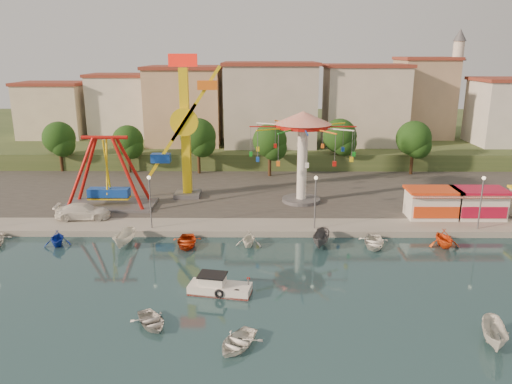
{
  "coord_description": "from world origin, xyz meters",
  "views": [
    {
      "loc": [
        2.61,
        -33.2,
        17.32
      ],
      "look_at": [
        2.26,
        14.0,
        4.0
      ],
      "focal_mm": 35.0,
      "sensor_mm": 36.0,
      "label": 1
    }
  ],
  "objects_px": {
    "skiff": "(495,335)",
    "wave_swinger": "(303,136)",
    "pirate_ship_ride": "(107,174)",
    "cabin_motorboat": "(218,288)",
    "kamikaze_tower": "(188,131)",
    "van": "(83,211)",
    "rowboat_a": "(151,321)"
  },
  "relations": [
    {
      "from": "skiff",
      "to": "pirate_ship_ride",
      "type": "bearing_deg",
      "value": 156.16
    },
    {
      "from": "skiff",
      "to": "van",
      "type": "xyz_separation_m",
      "value": [
        -32.64,
        21.91,
        0.7
      ]
    },
    {
      "from": "van",
      "to": "kamikaze_tower",
      "type": "bearing_deg",
      "value": -55.53
    },
    {
      "from": "rowboat_a",
      "to": "skiff",
      "type": "height_order",
      "value": "skiff"
    },
    {
      "from": "cabin_motorboat",
      "to": "rowboat_a",
      "type": "relative_size",
      "value": 1.54
    },
    {
      "from": "wave_swinger",
      "to": "skiff",
      "type": "relative_size",
      "value": 3.22
    },
    {
      "from": "kamikaze_tower",
      "to": "rowboat_a",
      "type": "relative_size",
      "value": 5.26
    },
    {
      "from": "kamikaze_tower",
      "to": "cabin_motorboat",
      "type": "height_order",
      "value": "kamikaze_tower"
    },
    {
      "from": "pirate_ship_ride",
      "to": "rowboat_a",
      "type": "height_order",
      "value": "pirate_ship_ride"
    },
    {
      "from": "pirate_ship_ride",
      "to": "skiff",
      "type": "bearing_deg",
      "value": -40.07
    },
    {
      "from": "pirate_ship_ride",
      "to": "van",
      "type": "bearing_deg",
      "value": -109.44
    },
    {
      "from": "skiff",
      "to": "rowboat_a",
      "type": "bearing_deg",
      "value": -169.19
    },
    {
      "from": "kamikaze_tower",
      "to": "wave_swinger",
      "type": "height_order",
      "value": "kamikaze_tower"
    },
    {
      "from": "pirate_ship_ride",
      "to": "cabin_motorboat",
      "type": "distance_m",
      "value": 24.18
    },
    {
      "from": "pirate_ship_ride",
      "to": "kamikaze_tower",
      "type": "relative_size",
      "value": 0.61
    },
    {
      "from": "kamikaze_tower",
      "to": "van",
      "type": "relative_size",
      "value": 3.01
    },
    {
      "from": "cabin_motorboat",
      "to": "van",
      "type": "height_order",
      "value": "van"
    },
    {
      "from": "pirate_ship_ride",
      "to": "cabin_motorboat",
      "type": "xyz_separation_m",
      "value": [
        13.71,
        -19.52,
        -3.96
      ]
    },
    {
      "from": "pirate_ship_ride",
      "to": "rowboat_a",
      "type": "xyz_separation_m",
      "value": [
        9.69,
        -24.15,
        -4.07
      ]
    },
    {
      "from": "skiff",
      "to": "wave_swinger",
      "type": "bearing_deg",
      "value": 124.94
    },
    {
      "from": "pirate_ship_ride",
      "to": "kamikaze_tower",
      "type": "height_order",
      "value": "kamikaze_tower"
    },
    {
      "from": "wave_swinger",
      "to": "van",
      "type": "relative_size",
      "value": 2.12
    },
    {
      "from": "wave_swinger",
      "to": "van",
      "type": "height_order",
      "value": "wave_swinger"
    },
    {
      "from": "kamikaze_tower",
      "to": "skiff",
      "type": "bearing_deg",
      "value": -53.07
    },
    {
      "from": "kamikaze_tower",
      "to": "wave_swinger",
      "type": "relative_size",
      "value": 1.42
    },
    {
      "from": "rowboat_a",
      "to": "wave_swinger",
      "type": "bearing_deg",
      "value": 33.97
    },
    {
      "from": "pirate_ship_ride",
      "to": "rowboat_a",
      "type": "bearing_deg",
      "value": -68.13
    },
    {
      "from": "pirate_ship_ride",
      "to": "wave_swinger",
      "type": "height_order",
      "value": "wave_swinger"
    },
    {
      "from": "rowboat_a",
      "to": "van",
      "type": "relative_size",
      "value": 0.57
    },
    {
      "from": "pirate_ship_ride",
      "to": "cabin_motorboat",
      "type": "bearing_deg",
      "value": -54.91
    },
    {
      "from": "wave_swinger",
      "to": "cabin_motorboat",
      "type": "bearing_deg",
      "value": -110.01
    },
    {
      "from": "kamikaze_tower",
      "to": "skiff",
      "type": "height_order",
      "value": "kamikaze_tower"
    }
  ]
}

